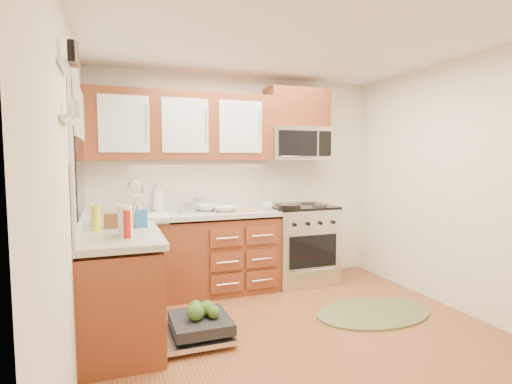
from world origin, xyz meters
name	(u,v)px	position (x,y,z in m)	size (l,w,h in m)	color
floor	(304,339)	(0.00, 0.00, 0.00)	(3.50, 3.50, 0.00)	brown
ceiling	(307,35)	(0.00, 0.00, 2.50)	(3.50, 3.50, 0.00)	white
wall_back	(240,180)	(0.00, 1.75, 1.25)	(3.50, 0.04, 2.50)	white
wall_front	(502,227)	(0.00, -1.75, 1.25)	(3.50, 0.04, 2.50)	white
wall_left	(71,200)	(-1.75, 0.00, 1.25)	(0.04, 3.50, 2.50)	white
wall_right	(467,187)	(1.75, 0.00, 1.25)	(0.04, 3.50, 2.50)	white
base_cabinet_back	(187,257)	(-0.73, 1.45, 0.42)	(2.05, 0.60, 0.85)	brown
base_cabinet_left	(120,290)	(-1.45, 0.52, 0.42)	(0.60, 1.25, 0.85)	brown
countertop_back	(186,215)	(-0.72, 1.44, 0.90)	(2.07, 0.64, 0.05)	#AEA99F
countertop_left	(120,234)	(-1.44, 0.53, 0.90)	(0.64, 1.27, 0.05)	#AEA99F
backsplash_back	(181,185)	(-0.73, 1.74, 1.21)	(2.05, 0.02, 0.57)	#BAB8A7
backsplash_left	(79,198)	(-1.74, 0.52, 1.21)	(0.02, 1.25, 0.57)	#BAB8A7
upper_cabinets	(183,127)	(-0.73, 1.57, 1.88)	(2.05, 0.35, 0.75)	brown
cabinet_over_mw	(297,108)	(0.68, 1.57, 2.13)	(0.76, 0.35, 0.47)	brown
range	(301,244)	(0.68, 1.43, 0.47)	(0.76, 0.64, 0.95)	silver
microwave	(297,144)	(0.68, 1.55, 1.70)	(0.76, 0.38, 0.40)	silver
sink	(137,227)	(-1.25, 1.42, 0.80)	(0.62, 0.50, 0.26)	white
dishwasher	(196,328)	(-0.86, 0.30, 0.10)	(0.70, 0.60, 0.20)	silver
window	(77,155)	(-1.74, 0.50, 1.55)	(0.03, 1.05, 1.05)	white
window_blind	(79,113)	(-1.71, 0.50, 1.88)	(0.02, 0.96, 0.40)	white
shelf_upper	(66,67)	(-1.72, -0.35, 2.05)	(0.04, 0.40, 0.03)	white
shelf_lower	(68,120)	(-1.72, -0.35, 1.75)	(0.04, 0.40, 0.03)	white
rug	(374,313)	(0.90, 0.26, 0.01)	(1.20, 0.78, 0.02)	#64683B
skillet	(289,207)	(0.40, 1.18, 0.97)	(0.26, 0.26, 0.05)	black
stock_pot	(188,208)	(-0.70, 1.44, 0.98)	(0.18, 0.18, 0.11)	silver
cutting_board	(244,210)	(-0.08, 1.34, 0.94)	(0.29, 0.19, 0.02)	tan
canister	(197,203)	(-0.55, 1.65, 1.00)	(0.09, 0.09, 0.15)	silver
paper_towel_roll	(125,220)	(-1.40, 0.34, 1.04)	(0.11, 0.11, 0.24)	white
mustard_bottle	(96,218)	(-1.62, 0.63, 1.03)	(0.07, 0.07, 0.20)	yellow
red_bottle	(127,224)	(-1.39, 0.21, 1.03)	(0.06, 0.06, 0.21)	red
wooden_box	(112,221)	(-1.49, 0.72, 0.99)	(0.13, 0.09, 0.13)	brown
blue_carton	(141,218)	(-1.25, 0.66, 1.00)	(0.10, 0.06, 0.16)	#2664B3
bowl_a	(224,209)	(-0.30, 1.39, 0.96)	(0.25, 0.25, 0.06)	#999999
bowl_b	(207,208)	(-0.47, 1.51, 0.96)	(0.24, 0.24, 0.08)	#999999
cup	(267,206)	(0.20, 1.34, 0.97)	(0.13, 0.13, 0.10)	#999999
soap_bottle_a	(158,197)	(-1.00, 1.67, 1.09)	(0.13, 0.13, 0.33)	#999999
soap_bottle_b	(97,214)	(-1.62, 0.88, 1.03)	(0.09, 0.09, 0.20)	#999999
soap_bottle_c	(138,215)	(-1.28, 0.73, 1.02)	(0.15, 0.15, 0.19)	#999999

